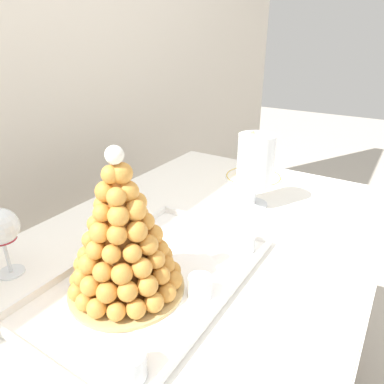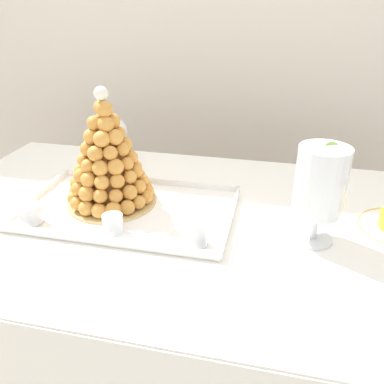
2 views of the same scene
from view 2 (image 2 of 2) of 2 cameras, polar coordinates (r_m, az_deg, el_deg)
backdrop_wall at (r=1.70m, az=5.28°, el=24.10°), size 4.80×0.10×2.50m
buffet_table at (r=1.10m, az=-1.93°, el=-7.73°), size 1.45×0.87×0.80m
serving_tray at (r=1.07m, az=-9.12°, el=-2.50°), size 0.56×0.35×0.02m
croquembouche at (r=1.06m, az=-12.13°, el=4.54°), size 0.25×0.25×0.32m
dessert_cup_left at (r=1.07m, az=-22.36°, el=-3.04°), size 0.06×0.06×0.05m
dessert_cup_mid_left at (r=0.97m, az=-11.40°, el=-4.62°), size 0.05×0.05×0.05m
dessert_cup_centre at (r=0.90m, az=0.72°, el=-6.12°), size 0.05×0.05×0.06m
macaron_goblet at (r=0.92m, az=18.18°, el=1.39°), size 0.11×0.11×0.25m
wine_glass at (r=1.34m, az=-11.15°, el=8.49°), size 0.08×0.08×0.16m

